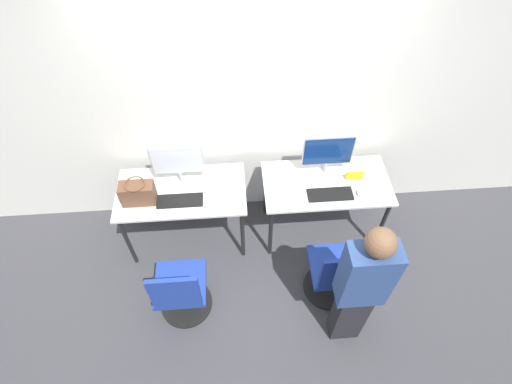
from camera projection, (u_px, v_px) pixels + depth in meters
ground_plane at (257, 257)px, 4.09m from camera, size 20.00×20.00×0.00m
wall_back at (251, 101)px, 3.49m from camera, size 12.00×0.05×2.80m
desk_left at (182, 197)px, 3.74m from camera, size 1.19×0.63×0.76m
monitor_left at (177, 162)px, 3.56m from camera, size 0.47×0.15×0.44m
keyboard_left at (180, 201)px, 3.59m from camera, size 0.41×0.15×0.02m
mouse_left at (212, 197)px, 3.61m from camera, size 0.06×0.09×0.03m
office_chair_left at (181, 293)px, 3.46m from camera, size 0.48×0.48×0.88m
desk_right at (326, 188)px, 3.81m from camera, size 1.19×0.63×0.76m
monitor_right at (328, 153)px, 3.63m from camera, size 0.47×0.15×0.44m
keyboard_right at (330, 194)px, 3.64m from camera, size 0.41×0.15×0.02m
mouse_right at (360, 193)px, 3.64m from camera, size 0.06×0.09×0.03m
office_chair_right at (335, 275)px, 3.57m from camera, size 0.48×0.48×0.88m
person_right at (361, 287)px, 2.96m from camera, size 0.36×0.21×1.57m
handbag at (138, 193)px, 3.51m from camera, size 0.30×0.18×0.25m
placard_right at (354, 176)px, 3.74m from camera, size 0.16×0.03×0.08m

